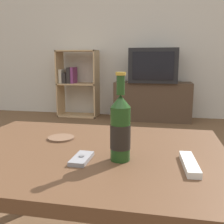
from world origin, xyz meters
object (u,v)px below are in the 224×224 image
television (154,65)px  cell_phone (82,159)px  remote_control (190,164)px  bookshelf (75,82)px  tv_stand (153,101)px  beer_bottle (120,129)px

television → cell_phone: television is taller
cell_phone → remote_control: size_ratio=0.65×
television → cell_phone: size_ratio=5.42×
bookshelf → remote_control: bookshelf is taller
bookshelf → cell_phone: bookshelf is taller
tv_stand → remote_control: 2.87m
tv_stand → beer_bottle: (0.01, -2.84, 0.34)m
television → bookshelf: (-1.13, 0.05, -0.24)m
tv_stand → beer_bottle: beer_bottle is taller
bookshelf → beer_bottle: (1.15, -2.89, 0.09)m
tv_stand → beer_bottle: 2.86m
television → bookshelf: size_ratio=0.66×
bookshelf → cell_phone: (1.02, -2.92, -0.01)m
remote_control → television: bearing=90.2°
tv_stand → television: 0.49m
television → bookshelf: bearing=177.2°
television → bookshelf: 1.16m
television → remote_control: television is taller
beer_bottle → remote_control: size_ratio=1.59×
television → beer_bottle: 2.84m
cell_phone → beer_bottle: bearing=15.6°
television → cell_phone: bearing=-92.3°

